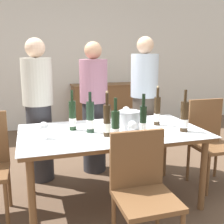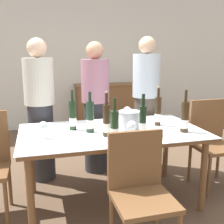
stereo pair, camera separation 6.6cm
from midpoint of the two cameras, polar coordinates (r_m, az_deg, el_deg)
The scene contains 20 objects.
ground_plane at distance 2.94m, azimuth 0.67°, elevation -17.53°, with size 12.00×12.00×0.00m, color brown.
back_wall at distance 5.53m, azimuth -8.10°, elevation 11.44°, with size 8.00×0.10×2.80m.
sideboard_cabinet at distance 5.49m, azimuth 0.39°, elevation 1.33°, with size 1.42×0.46×0.85m.
dining_table at distance 2.68m, azimuth 0.71°, elevation -5.19°, with size 1.71×0.97×0.73m.
ice_bucket at distance 2.63m, azimuth 4.22°, elevation -1.71°, with size 0.21×0.21×0.19m.
wine_bottle_0 at distance 2.34m, azimuth 1.32°, elevation -2.87°, with size 0.07×0.07×0.36m.
wine_bottle_1 at distance 2.67m, azimuth 15.24°, elevation -1.13°, with size 0.08×0.08×0.39m.
wine_bottle_2 at distance 2.52m, azimuth 7.04°, elevation -1.72°, with size 0.06×0.06×0.37m.
wine_bottle_3 at distance 2.57m, azimuth -3.71°, elevation -1.22°, with size 0.07×0.07×0.38m.
wine_bottle_4 at distance 2.86m, azimuth 9.95°, elevation 0.04°, with size 0.06×0.06×0.40m.
wine_bottle_5 at distance 2.45m, azimuth -0.35°, elevation -1.86°, with size 0.07×0.07×0.40m.
wine_bottle_6 at distance 2.68m, azimuth -7.28°, elevation -0.83°, with size 0.07×0.07×0.38m.
wine_glass_0 at distance 2.47m, azimuth -13.02°, elevation -2.93°, with size 0.09×0.09×0.15m.
wine_glass_1 at distance 3.07m, azimuth 3.72°, elevation 0.25°, with size 0.09×0.09×0.15m.
wine_glass_2 at distance 2.45m, azimuth 4.86°, elevation -2.90°, with size 0.09×0.09×0.14m.
chair_near_front at distance 2.11m, azimuth 6.57°, elevation -14.58°, with size 0.42×0.42×0.89m.
chair_right_end at distance 3.28m, azimuth 20.03°, elevation -4.88°, with size 0.42×0.42×0.94m.
person_host at distance 3.24m, azimuth -13.81°, elevation 0.19°, with size 0.33×0.33×1.60m.
person_guest_left at distance 3.38m, azimuth -2.82°, elevation 0.73°, with size 0.33×0.33×1.57m.
person_guest_right at distance 3.50m, azimuth 7.40°, elevation 1.55°, with size 0.33×0.33×1.64m.
Camera 2 is at (-0.67, -2.47, 1.46)m, focal length 45.00 mm.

